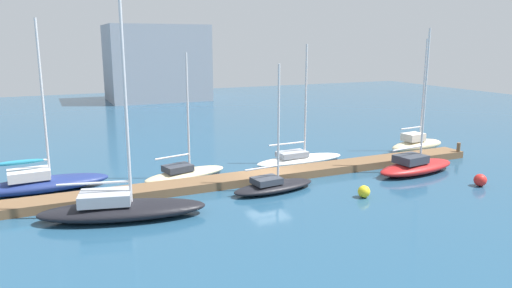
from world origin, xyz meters
name	(u,v)px	position (x,y,z in m)	size (l,w,h in m)	color
ground_plane	(269,180)	(0.00, 0.00, 0.00)	(120.00, 120.00, 0.00)	navy
dock_pier	(269,176)	(0.00, 0.00, 0.26)	(32.76, 1.88, 0.52)	brown
dock_piling_far_end	(458,150)	(15.98, -0.79, 0.61)	(0.28, 0.28, 1.21)	brown
sailboat_0	(42,182)	(-13.58, 3.33, 0.61)	(7.75, 2.74, 10.22)	navy
sailboat_1	(121,207)	(-9.94, -3.24, 0.62)	(8.73, 4.29, 12.85)	black
sailboat_2	(185,172)	(-4.96, 2.42, 0.45)	(6.14, 3.19, 8.20)	beige
sailboat_3	(273,185)	(-0.86, -2.41, 0.42)	(5.61, 2.41, 7.65)	black
sailboat_4	(299,158)	(3.88, 2.77, 0.44)	(7.24, 2.21, 8.72)	white
sailboat_5	(416,165)	(9.90, -2.79, 0.55)	(6.86, 3.09, 9.74)	#B21E1E
sailboat_6	(417,144)	(14.75, 2.39, 0.63)	(5.67, 2.37, 9.09)	beige
mooring_buoy_yellow	(364,192)	(3.44, -5.59, 0.36)	(0.72, 0.72, 0.72)	yellow
mooring_buoy_red	(480,180)	(11.45, -6.79, 0.39)	(0.78, 0.78, 0.78)	red
harbor_building_distant	(156,63)	(3.46, 46.39, 5.64)	(14.54, 10.31, 11.27)	#9399A3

